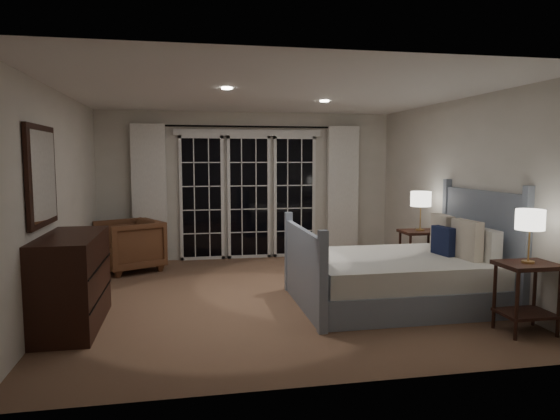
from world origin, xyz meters
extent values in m
plane|color=brown|center=(0.00, 0.00, 0.00)|extent=(5.00, 5.00, 0.00)
plane|color=white|center=(0.00, 0.00, 2.50)|extent=(5.00, 5.00, 0.00)
cube|color=silver|center=(-2.50, 0.00, 1.25)|extent=(0.02, 5.00, 2.50)
cube|color=silver|center=(2.50, 0.00, 1.25)|extent=(0.02, 5.00, 2.50)
cube|color=silver|center=(0.00, 2.50, 1.25)|extent=(5.00, 0.02, 2.50)
cube|color=silver|center=(0.00, -2.50, 1.25)|extent=(5.00, 0.02, 2.50)
cube|color=black|center=(-0.80, 2.47, 1.05)|extent=(0.66, 0.02, 2.02)
cube|color=black|center=(0.00, 2.47, 1.05)|extent=(0.66, 0.02, 2.02)
cube|color=black|center=(0.80, 2.47, 1.05)|extent=(0.66, 0.02, 2.02)
cube|color=white|center=(0.00, 2.46, 2.15)|extent=(2.50, 0.04, 0.10)
cylinder|color=black|center=(0.00, 2.40, 2.25)|extent=(3.50, 0.03, 0.03)
cube|color=white|center=(-1.65, 2.38, 1.15)|extent=(0.55, 0.10, 2.25)
cube|color=white|center=(1.65, 2.38, 1.15)|extent=(0.55, 0.10, 2.25)
cylinder|color=white|center=(0.80, 0.60, 2.49)|extent=(0.12, 0.12, 0.01)
cylinder|color=white|center=(-0.60, -0.40, 2.49)|extent=(0.12, 0.12, 0.01)
cube|color=gray|center=(1.35, -0.57, 0.15)|extent=(2.11, 1.64, 0.31)
cube|color=silver|center=(1.35, -0.57, 0.44)|extent=(2.05, 1.58, 0.26)
cube|color=gray|center=(2.46, -0.57, 0.67)|extent=(0.06, 1.64, 1.34)
cube|color=gray|center=(0.24, -0.57, 0.46)|extent=(0.06, 1.64, 0.93)
cube|color=silver|center=(2.26, -0.89, 0.75)|extent=(0.14, 0.60, 0.36)
cube|color=silver|center=(2.26, -0.25, 0.75)|extent=(0.14, 0.60, 0.36)
cube|color=beige|center=(2.10, -0.85, 0.79)|extent=(0.16, 0.46, 0.45)
cube|color=beige|center=(2.10, -0.29, 0.79)|extent=(0.16, 0.46, 0.45)
cube|color=#141B39|center=(1.96, -0.57, 0.74)|extent=(0.15, 0.35, 0.34)
cube|color=black|center=(2.21, -1.75, 0.68)|extent=(0.54, 0.43, 0.04)
cube|color=black|center=(2.21, -1.75, 0.20)|extent=(0.50, 0.39, 0.03)
cylinder|color=black|center=(1.99, -1.92, 0.34)|extent=(0.04, 0.04, 0.67)
cylinder|color=black|center=(2.44, -1.92, 0.34)|extent=(0.04, 0.04, 0.67)
cylinder|color=black|center=(1.99, -1.58, 0.34)|extent=(0.04, 0.04, 0.67)
cylinder|color=black|center=(2.44, -1.58, 0.34)|extent=(0.04, 0.04, 0.67)
cube|color=black|center=(2.23, 0.57, 0.67)|extent=(0.53, 0.43, 0.04)
cube|color=black|center=(2.23, 0.57, 0.19)|extent=(0.49, 0.38, 0.03)
cylinder|color=black|center=(2.00, 0.40, 0.33)|extent=(0.04, 0.04, 0.66)
cylinder|color=black|center=(2.45, 0.40, 0.33)|extent=(0.04, 0.04, 0.66)
cylinder|color=black|center=(2.00, 0.74, 0.33)|extent=(0.04, 0.04, 0.66)
cylinder|color=black|center=(2.45, 0.74, 0.33)|extent=(0.04, 0.04, 0.66)
cylinder|color=tan|center=(2.21, -1.75, 0.71)|extent=(0.12, 0.12, 0.02)
cylinder|color=tan|center=(2.21, -1.75, 0.88)|extent=(0.02, 0.02, 0.31)
cylinder|color=white|center=(2.21, -1.75, 1.13)|extent=(0.27, 0.27, 0.20)
cylinder|color=tan|center=(2.23, 0.57, 0.70)|extent=(0.12, 0.12, 0.02)
cylinder|color=tan|center=(2.23, 0.57, 0.88)|extent=(0.02, 0.02, 0.33)
cylinder|color=white|center=(2.23, 0.57, 1.15)|extent=(0.29, 0.29, 0.21)
imported|color=brown|center=(-1.93, 1.81, 0.39)|extent=(1.16, 1.15, 0.79)
cube|color=black|center=(-2.23, -0.72, 0.48)|extent=(0.56, 1.34, 0.95)
cube|color=black|center=(-1.94, -0.72, 0.31)|extent=(0.01, 1.32, 0.01)
cube|color=black|center=(-1.94, -0.72, 0.63)|extent=(0.01, 1.32, 0.01)
cube|color=black|center=(-2.47, -0.72, 1.55)|extent=(0.04, 0.85, 1.00)
cube|color=white|center=(-2.44, -0.72, 1.55)|extent=(0.01, 0.73, 0.88)
camera|label=1|loc=(-1.07, -6.01, 1.73)|focal=32.00mm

